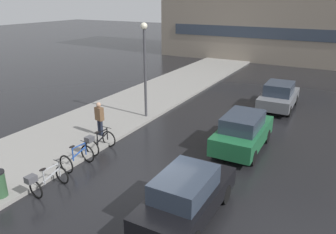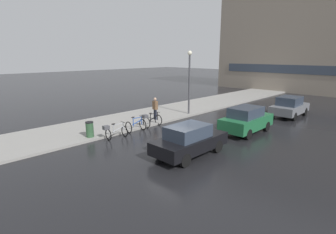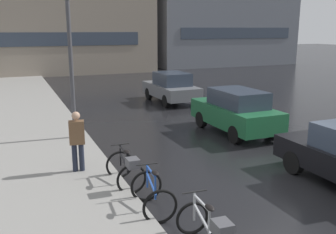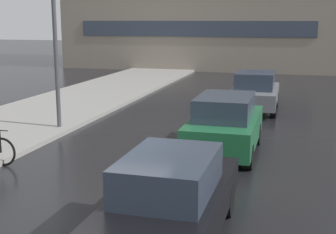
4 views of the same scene
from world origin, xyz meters
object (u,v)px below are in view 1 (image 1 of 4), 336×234
at_px(car_green, 243,132).
at_px(car_black, 186,195).
at_px(car_grey, 279,96).
at_px(streetlamp, 145,60).
at_px(bicycle_second, 77,158).
at_px(bicycle_nearest, 45,180).
at_px(bicycle_third, 98,142).
at_px(pedestrian, 100,118).

bearing_deg(car_green, car_black, -90.65).
bearing_deg(car_grey, streetlamp, -138.71).
height_order(bicycle_second, car_black, car_black).
distance_m(car_black, car_grey, 12.15).
distance_m(bicycle_nearest, streetlamp, 8.47).
height_order(bicycle_nearest, streetlamp, streetlamp).
xyz_separation_m(car_black, car_green, (0.06, 5.51, 0.07)).
xyz_separation_m(bicycle_third, car_green, (5.35, 3.31, 0.35)).
relative_size(car_grey, streetlamp, 0.78).
bearing_deg(bicycle_third, bicycle_second, -84.41).
relative_size(car_green, pedestrian, 2.23).
relative_size(car_green, streetlamp, 0.77).
bearing_deg(car_green, car_grey, 88.19).
xyz_separation_m(bicycle_nearest, pedestrian, (-1.44, 4.62, 0.52)).
xyz_separation_m(car_green, streetlamp, (-5.86, 1.31, 2.41)).
height_order(bicycle_nearest, car_black, car_black).
distance_m(bicycle_second, car_black, 5.21).
bearing_deg(streetlamp, bicycle_second, -83.85).
bearing_deg(car_green, streetlamp, 167.41).
bearing_deg(car_green, pedestrian, -162.29).
relative_size(bicycle_second, car_green, 0.30).
relative_size(car_black, streetlamp, 0.79).
height_order(car_green, streetlamp, streetlamp).
distance_m(bicycle_nearest, car_green, 8.25).
bearing_deg(pedestrian, car_black, -29.13).
distance_m(bicycle_nearest, pedestrian, 4.87).
height_order(bicycle_third, pedestrian, pedestrian).
distance_m(bicycle_third, pedestrian, 1.70).
bearing_deg(car_black, bicycle_nearest, -166.78).
bearing_deg(pedestrian, bicycle_second, -67.82).
bearing_deg(car_grey, car_black, -91.28).
bearing_deg(car_black, streetlamp, 130.39).
height_order(bicycle_nearest, bicycle_second, bicycle_second).
relative_size(bicycle_nearest, car_black, 0.35).
bearing_deg(car_grey, pedestrian, -127.03).
height_order(car_grey, pedestrian, pedestrian).
bearing_deg(car_black, bicycle_second, 171.70).
height_order(car_green, car_grey, car_green).
xyz_separation_m(pedestrian, streetlamp, (0.46, 3.33, 2.25)).
xyz_separation_m(bicycle_third, car_black, (5.29, -2.20, 0.28)).
xyz_separation_m(car_green, pedestrian, (-6.32, -2.02, 0.16)).
distance_m(bicycle_third, streetlamp, 5.40).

